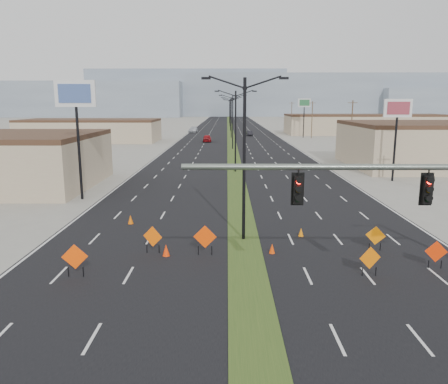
{
  "coord_description": "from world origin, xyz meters",
  "views": [
    {
      "loc": [
        -1.05,
        -14.59,
        8.49
      ],
      "look_at": [
        -1.23,
        11.41,
        3.2
      ],
      "focal_mm": 35.0,
      "sensor_mm": 36.0,
      "label": 1
    }
  ],
  "objects_px": {
    "construction_sign_3": "(370,259)",
    "construction_sign_2": "(153,238)",
    "streetlight_0": "(244,155)",
    "streetlight_6": "(229,111)",
    "pole_sign_east_far": "(304,106)",
    "construction_sign_0": "(75,258)",
    "car_far": "(193,130)",
    "cone_0": "(166,250)",
    "cone_1": "(272,249)",
    "car_mid": "(249,133)",
    "construction_sign_1": "(205,238)",
    "streetlight_4": "(230,113)",
    "streetlight_1": "(236,129)",
    "construction_sign_4": "(376,236)",
    "streetlight_5": "(230,112)",
    "pole_sign_west": "(76,102)",
    "cone_3": "(131,220)",
    "construction_sign_5": "(436,253)",
    "streetlight_3": "(231,116)",
    "car_left": "(207,138)",
    "cone_2": "(301,232)",
    "pole_sign_east_near": "(397,115)",
    "streetlight_2": "(233,120)"
  },
  "relations": [
    {
      "from": "construction_sign_3",
      "to": "construction_sign_2",
      "type": "bearing_deg",
      "value": 149.75
    },
    {
      "from": "streetlight_0",
      "to": "streetlight_6",
      "type": "xyz_separation_m",
      "value": [
        0.0,
        168.0,
        0.0
      ]
    },
    {
      "from": "pole_sign_east_far",
      "to": "construction_sign_0",
      "type": "bearing_deg",
      "value": -82.04
    },
    {
      "from": "car_far",
      "to": "cone_0",
      "type": "height_order",
      "value": "car_far"
    },
    {
      "from": "car_far",
      "to": "cone_1",
      "type": "height_order",
      "value": "car_far"
    },
    {
      "from": "car_mid",
      "to": "construction_sign_1",
      "type": "height_order",
      "value": "construction_sign_1"
    },
    {
      "from": "streetlight_0",
      "to": "streetlight_4",
      "type": "distance_m",
      "value": 112.0
    },
    {
      "from": "construction_sign_2",
      "to": "pole_sign_east_far",
      "type": "distance_m",
      "value": 90.27
    },
    {
      "from": "streetlight_1",
      "to": "construction_sign_2",
      "type": "height_order",
      "value": "streetlight_1"
    },
    {
      "from": "construction_sign_4",
      "to": "streetlight_5",
      "type": "bearing_deg",
      "value": 112.37
    },
    {
      "from": "cone_1",
      "to": "construction_sign_3",
      "type": "bearing_deg",
      "value": -36.33
    },
    {
      "from": "construction_sign_0",
      "to": "streetlight_4",
      "type": "bearing_deg",
      "value": 79.19
    },
    {
      "from": "streetlight_4",
      "to": "cone_0",
      "type": "bearing_deg",
      "value": -92.24
    },
    {
      "from": "streetlight_6",
      "to": "pole_sign_west",
      "type": "bearing_deg",
      "value": -95.19
    },
    {
      "from": "car_far",
      "to": "cone_3",
      "type": "bearing_deg",
      "value": -82.79
    },
    {
      "from": "streetlight_4",
      "to": "car_far",
      "type": "height_order",
      "value": "streetlight_4"
    },
    {
      "from": "pole_sign_east_far",
      "to": "cone_1",
      "type": "bearing_deg",
      "value": -76.39
    },
    {
      "from": "streetlight_1",
      "to": "construction_sign_5",
      "type": "bearing_deg",
      "value": -73.41
    },
    {
      "from": "streetlight_3",
      "to": "cone_3",
      "type": "relative_size",
      "value": 15.15
    },
    {
      "from": "streetlight_1",
      "to": "pole_sign_east_far",
      "type": "distance_m",
      "value": 59.17
    },
    {
      "from": "car_mid",
      "to": "cone_0",
      "type": "distance_m",
      "value": 94.4
    },
    {
      "from": "car_mid",
      "to": "car_far",
      "type": "bearing_deg",
      "value": 133.87
    },
    {
      "from": "car_far",
      "to": "cone_3",
      "type": "distance_m",
      "value": 101.0
    },
    {
      "from": "car_left",
      "to": "cone_2",
      "type": "height_order",
      "value": "car_left"
    },
    {
      "from": "cone_1",
      "to": "cone_3",
      "type": "bearing_deg",
      "value": 146.89
    },
    {
      "from": "cone_0",
      "to": "cone_3",
      "type": "bearing_deg",
      "value": 117.44
    },
    {
      "from": "streetlight_6",
      "to": "construction_sign_3",
      "type": "distance_m",
      "value": 174.13
    },
    {
      "from": "streetlight_6",
      "to": "streetlight_4",
      "type": "bearing_deg",
      "value": -90.0
    },
    {
      "from": "pole_sign_west",
      "to": "pole_sign_east_near",
      "type": "xyz_separation_m",
      "value": [
        31.59,
        9.64,
        -1.32
      ]
    },
    {
      "from": "car_mid",
      "to": "cone_1",
      "type": "relative_size",
      "value": 6.67
    },
    {
      "from": "streetlight_3",
      "to": "construction_sign_4",
      "type": "relative_size",
      "value": 6.77
    },
    {
      "from": "streetlight_5",
      "to": "streetlight_6",
      "type": "height_order",
      "value": "same"
    },
    {
      "from": "streetlight_4",
      "to": "construction_sign_2",
      "type": "distance_m",
      "value": 114.84
    },
    {
      "from": "streetlight_4",
      "to": "car_left",
      "type": "relative_size",
      "value": 2.19
    },
    {
      "from": "cone_1",
      "to": "streetlight_6",
      "type": "bearing_deg",
      "value": 90.52
    },
    {
      "from": "streetlight_6",
      "to": "car_far",
      "type": "bearing_deg",
      "value": -99.97
    },
    {
      "from": "construction_sign_5",
      "to": "pole_sign_east_near",
      "type": "bearing_deg",
      "value": 80.79
    },
    {
      "from": "car_far",
      "to": "cone_3",
      "type": "relative_size",
      "value": 8.5
    },
    {
      "from": "car_far",
      "to": "car_left",
      "type": "bearing_deg",
      "value": -74.84
    },
    {
      "from": "construction_sign_0",
      "to": "cone_3",
      "type": "distance_m",
      "value": 9.79
    },
    {
      "from": "streetlight_2",
      "to": "cone_1",
      "type": "distance_m",
      "value": 58.88
    },
    {
      "from": "pole_sign_west",
      "to": "streetlight_6",
      "type": "bearing_deg",
      "value": 77.79
    },
    {
      "from": "construction_sign_0",
      "to": "cone_1",
      "type": "height_order",
      "value": "construction_sign_0"
    },
    {
      "from": "construction_sign_2",
      "to": "cone_0",
      "type": "relative_size",
      "value": 2.34
    },
    {
      "from": "car_mid",
      "to": "pole_sign_west",
      "type": "relative_size",
      "value": 0.37
    },
    {
      "from": "streetlight_0",
      "to": "construction_sign_4",
      "type": "bearing_deg",
      "value": -15.33
    },
    {
      "from": "streetlight_6",
      "to": "cone_0",
      "type": "relative_size",
      "value": 14.67
    },
    {
      "from": "car_left",
      "to": "construction_sign_5",
      "type": "height_order",
      "value": "car_left"
    },
    {
      "from": "pole_sign_east_far",
      "to": "construction_sign_5",
      "type": "bearing_deg",
      "value": -70.91
    },
    {
      "from": "construction_sign_5",
      "to": "cone_2",
      "type": "height_order",
      "value": "construction_sign_5"
    }
  ]
}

